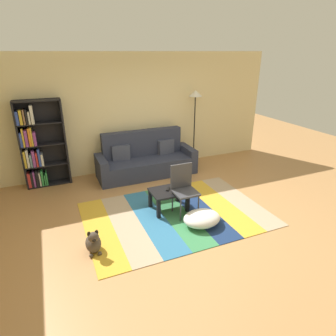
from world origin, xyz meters
TOP-DOWN VIEW (x-y plane):
  - ground_plane at (0.00, 0.00)m, footprint 14.00×14.00m
  - back_wall at (0.00, 2.55)m, footprint 6.80×0.10m
  - rug at (-0.14, 0.07)m, footprint 3.15×2.15m
  - couch at (-0.03, 2.02)m, footprint 2.26×0.80m
  - bookshelf at (-2.27, 2.30)m, footprint 0.90×0.28m
  - coffee_table at (-0.20, 0.28)m, footprint 0.63×0.50m
  - pouf at (0.11, -0.42)m, footprint 0.63×0.51m
  - dog at (-1.66, -0.41)m, footprint 0.22×0.35m
  - standing_lamp at (1.34, 2.23)m, footprint 0.32×0.32m
  - tv_remote at (-0.19, 0.33)m, footprint 0.12×0.15m
  - folding_chair at (0.00, 0.09)m, footprint 0.40×0.40m

SIDE VIEW (x-z plane):
  - ground_plane at x=0.00m, z-range 0.00..0.00m
  - rug at x=-0.14m, z-range 0.00..0.01m
  - pouf at x=0.11m, z-range 0.01..0.25m
  - dog at x=-1.66m, z-range -0.04..0.36m
  - coffee_table at x=-0.20m, z-range 0.12..0.50m
  - couch at x=-0.03m, z-range -0.16..0.84m
  - tv_remote at x=-0.19m, z-range 0.38..0.40m
  - folding_chair at x=0.00m, z-range 0.08..0.98m
  - bookshelf at x=-2.27m, z-range -0.05..1.77m
  - back_wall at x=0.00m, z-range 0.00..2.70m
  - standing_lamp at x=1.34m, z-range 0.62..2.46m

